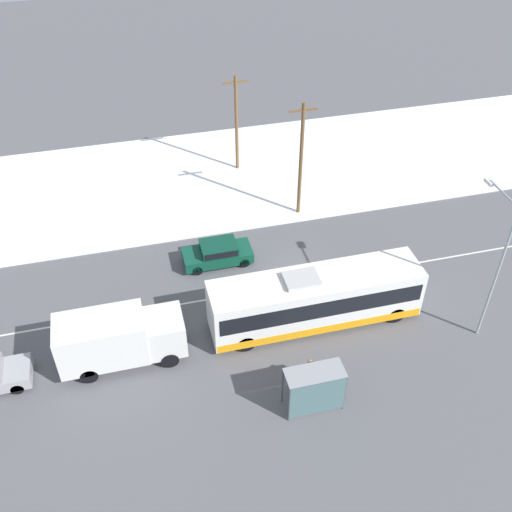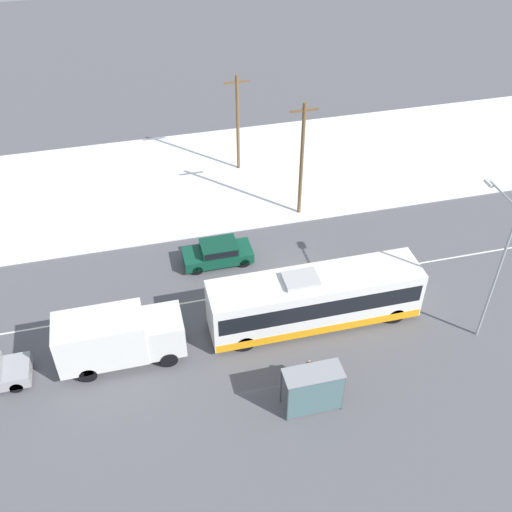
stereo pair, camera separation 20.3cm
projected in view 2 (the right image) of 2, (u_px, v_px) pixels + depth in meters
The scene contains 11 objects.
ground_plane at pixel (295, 284), 35.21m from camera, with size 120.00×120.00×0.00m, color #56565B.
snow_lot at pixel (246, 172), 44.63m from camera, with size 80.00×13.67×0.12m.
lane_marking_center at pixel (295, 284), 35.21m from camera, with size 60.00×0.12×0.00m.
city_bus at pixel (315, 299), 31.89m from camera, with size 11.41×2.57×3.36m.
box_truck at pixel (117, 337), 29.81m from camera, with size 6.27×2.30×2.99m.
sedan_car at pixel (218, 252), 36.29m from camera, with size 4.18×1.80×1.42m.
pedestrian_at_stop at pixel (308, 370), 28.91m from camera, with size 0.63×0.28×1.76m.
bus_shelter at pixel (314, 388), 27.37m from camera, with size 2.76×1.20×2.40m.
streetlamp at pixel (496, 254), 29.22m from camera, with size 0.36×2.77×8.34m.
utility_pole_roadside at pixel (302, 159), 38.03m from camera, with size 1.80×0.24×8.09m.
utility_pole_snowlot at pixel (238, 122), 42.66m from camera, with size 1.80×0.24×7.37m.
Camera 2 is at (-8.46, -24.68, 23.82)m, focal length 42.00 mm.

